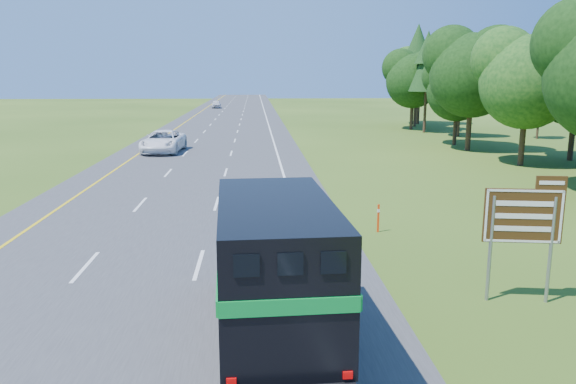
# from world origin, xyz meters

# --- Properties ---
(road) EXTENTS (15.00, 260.00, 0.04)m
(road) POSITION_xyz_m (0.00, 50.00, 0.02)
(road) COLOR #38383A
(road) RESTS_ON ground
(lane_markings) EXTENTS (11.15, 260.00, 0.01)m
(lane_markings) POSITION_xyz_m (0.00, 50.00, 0.04)
(lane_markings) COLOR yellow
(lane_markings) RESTS_ON road
(horse_truck) EXTENTS (2.80, 7.90, 3.45)m
(horse_truck) POSITION_xyz_m (4.10, 5.60, 1.88)
(horse_truck) COLOR black
(horse_truck) RESTS_ON road
(white_suv) EXTENTS (3.25, 6.42, 1.74)m
(white_suv) POSITION_xyz_m (-3.67, 39.13, 0.91)
(white_suv) COLOR white
(white_suv) RESTS_ON road
(far_car) EXTENTS (1.95, 4.41, 1.47)m
(far_car) POSITION_xyz_m (-3.56, 102.60, 0.78)
(far_car) COLOR silver
(far_car) RESTS_ON road
(exit_sign) EXTENTS (2.07, 0.38, 3.53)m
(exit_sign) POSITION_xyz_m (10.92, 7.48, 2.29)
(exit_sign) COLOR gray
(exit_sign) RESTS_ON ground
(delineator) EXTENTS (0.09, 0.05, 1.13)m
(delineator) POSITION_xyz_m (8.58, 14.65, 0.61)
(delineator) COLOR #FF3A0D
(delineator) RESTS_ON ground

